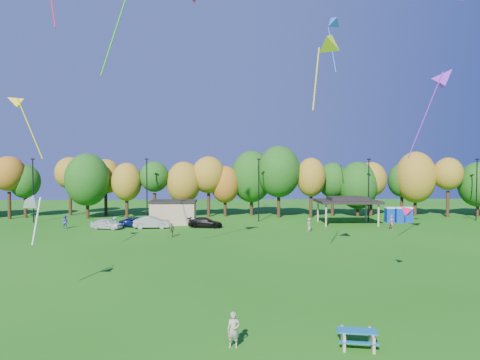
{
  "coord_description": "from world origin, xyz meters",
  "views": [
    {
      "loc": [
        -2.75,
        -21.26,
        8.14
      ],
      "look_at": [
        -1.84,
        6.0,
        7.19
      ],
      "focal_mm": 32.0,
      "sensor_mm": 36.0,
      "label": 1
    }
  ],
  "objects_px": {
    "porta_potties": "(399,215)",
    "car_c": "(138,222)",
    "kite_flyer": "(234,330)",
    "car_d": "(205,222)",
    "car_b": "(152,222)",
    "car_a": "(107,224)",
    "picnic_table": "(357,337)"
  },
  "relations": [
    {
      "from": "porta_potties",
      "to": "car_b",
      "type": "height_order",
      "value": "porta_potties"
    },
    {
      "from": "kite_flyer",
      "to": "picnic_table",
      "type": "bearing_deg",
      "value": 0.83
    },
    {
      "from": "car_a",
      "to": "car_c",
      "type": "relative_size",
      "value": 0.87
    },
    {
      "from": "kite_flyer",
      "to": "car_d",
      "type": "height_order",
      "value": "kite_flyer"
    },
    {
      "from": "kite_flyer",
      "to": "car_d",
      "type": "relative_size",
      "value": 0.36
    },
    {
      "from": "porta_potties",
      "to": "car_b",
      "type": "bearing_deg",
      "value": -172.45
    },
    {
      "from": "car_a",
      "to": "car_b",
      "type": "relative_size",
      "value": 0.87
    },
    {
      "from": "car_b",
      "to": "kite_flyer",
      "type": "bearing_deg",
      "value": -167.98
    },
    {
      "from": "car_b",
      "to": "car_d",
      "type": "relative_size",
      "value": 1.04
    },
    {
      "from": "car_a",
      "to": "car_d",
      "type": "xyz_separation_m",
      "value": [
        12.42,
        1.08,
        -0.04
      ]
    },
    {
      "from": "car_a",
      "to": "car_c",
      "type": "xyz_separation_m",
      "value": [
        3.53,
        1.83,
        -0.05
      ]
    },
    {
      "from": "porta_potties",
      "to": "picnic_table",
      "type": "xyz_separation_m",
      "value": [
        -18.66,
        -40.92,
        -0.66
      ]
    },
    {
      "from": "car_d",
      "to": "car_c",
      "type": "bearing_deg",
      "value": 96.84
    },
    {
      "from": "porta_potties",
      "to": "kite_flyer",
      "type": "relative_size",
      "value": 2.36
    },
    {
      "from": "picnic_table",
      "to": "car_d",
      "type": "bearing_deg",
      "value": 113.42
    },
    {
      "from": "picnic_table",
      "to": "car_c",
      "type": "bearing_deg",
      "value": 125.22
    },
    {
      "from": "car_b",
      "to": "porta_potties",
      "type": "bearing_deg",
      "value": -85.58
    },
    {
      "from": "porta_potties",
      "to": "car_c",
      "type": "distance_m",
      "value": 36.28
    },
    {
      "from": "car_a",
      "to": "car_d",
      "type": "relative_size",
      "value": 0.9
    },
    {
      "from": "picnic_table",
      "to": "car_d",
      "type": "distance_m",
      "value": 37.92
    },
    {
      "from": "picnic_table",
      "to": "car_a",
      "type": "relative_size",
      "value": 0.48
    },
    {
      "from": "car_c",
      "to": "picnic_table",
      "type": "bearing_deg",
      "value": -140.07
    },
    {
      "from": "car_a",
      "to": "car_d",
      "type": "distance_m",
      "value": 12.47
    },
    {
      "from": "picnic_table",
      "to": "car_c",
      "type": "relative_size",
      "value": 0.42
    },
    {
      "from": "kite_flyer",
      "to": "car_b",
      "type": "bearing_deg",
      "value": 107.01
    },
    {
      "from": "porta_potties",
      "to": "car_a",
      "type": "height_order",
      "value": "porta_potties"
    },
    {
      "from": "kite_flyer",
      "to": "car_a",
      "type": "relative_size",
      "value": 0.39
    },
    {
      "from": "kite_flyer",
      "to": "car_c",
      "type": "relative_size",
      "value": 0.34
    },
    {
      "from": "picnic_table",
      "to": "car_c",
      "type": "height_order",
      "value": "car_c"
    },
    {
      "from": "kite_flyer",
      "to": "car_b",
      "type": "height_order",
      "value": "kite_flyer"
    },
    {
      "from": "kite_flyer",
      "to": "car_d",
      "type": "bearing_deg",
      "value": 96.55
    },
    {
      "from": "car_b",
      "to": "car_a",
      "type": "bearing_deg",
      "value": 92.43
    }
  ]
}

